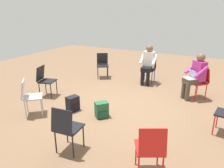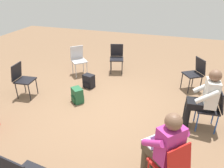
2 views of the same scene
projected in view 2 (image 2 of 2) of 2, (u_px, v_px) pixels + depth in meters
name	position (u px, v px, depth m)	size (l,w,h in m)	color
ground_plane	(105.00, 109.00, 4.90)	(14.00, 14.00, 0.00)	brown
chair_southwest	(171.00, 164.00, 2.87)	(0.58, 0.59, 0.85)	red
chair_east	(117.00, 56.00, 6.59)	(0.53, 0.49, 0.85)	black
chair_south	(212.00, 107.00, 4.10)	(0.42, 0.46, 0.85)	black
chair_southeast	(195.00, 72.00, 5.54)	(0.56, 0.58, 0.85)	black
chair_northeast	(78.00, 58.00, 6.42)	(0.59, 0.58, 0.85)	#B7B7BC
chair_north	(22.00, 78.00, 5.23)	(0.44, 0.47, 0.85)	black
person_with_laptop	(164.00, 144.00, 2.91)	(0.64, 0.64, 1.24)	#4C4233
person_in_white	(205.00, 96.00, 4.04)	(0.51, 0.54, 1.24)	black
backpack_near_laptop_user	(89.00, 82.00, 5.80)	(0.30, 0.33, 0.36)	black
backpack_by_empty_chair	(77.00, 96.00, 5.13)	(0.33, 0.34, 0.36)	#235B38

